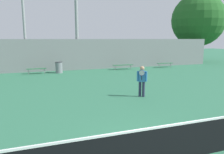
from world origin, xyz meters
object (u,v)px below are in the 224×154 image
Objects in this scene: bench_courtside_near at (36,69)px; light_pole_center_back at (76,14)px; tennis_net at (162,145)px; trash_bin at (59,67)px; bench_courtside_far at (165,63)px; tennis_player at (142,80)px; light_pole_far_right at (23,10)px; bench_by_gate at (123,65)px; tree_green_tall at (198,20)px.

light_pole_center_back is (3.83, 1.43, 4.82)m from bench_courtside_near.
tennis_net is 12.36× the size of trash_bin.
tennis_net is 18.48m from bench_courtside_far.
tennis_player is 0.18× the size of light_pole_far_right.
tennis_net is 7.57× the size of tennis_player.
light_pole_center_back is (-4.17, 1.43, 4.81)m from bench_by_gate.
trash_bin is at bearing -5.22° from bench_courtside_near.
tennis_player is 0.98× the size of bench_courtside_near.
trash_bin is (-0.75, 15.28, -0.01)m from tennis_net.
tennis_player is 12.46m from bench_courtside_far.
trash_bin reaches higher than bench_courtside_far.
light_pole_center_back is at bearing 170.90° from bench_courtside_far.
bench_courtside_far is at bearing 0.89° from trash_bin.
trash_bin is at bearing -167.07° from tree_green_tall.
bench_by_gate is at bearing 1.59° from trash_bin.
light_pole_far_right reaches higher than trash_bin.
bench_by_gate is at bearing 103.82° from tennis_player.
bench_by_gate is (-4.75, 0.00, 0.00)m from bench_courtside_far.
light_pole_far_right is (-5.78, 11.16, 4.47)m from tennis_player.
light_pole_far_right is at bearing -179.84° from light_pole_center_back.
trash_bin is (-6.14, -0.17, 0.07)m from bench_by_gate.
tennis_player is at bearing -62.83° from bench_courtside_near.
tree_green_tall is at bearing 11.30° from bench_courtside_near.
light_pole_far_right is 9.00× the size of trash_bin.
tennis_net is 1.28× the size of light_pole_center_back.
bench_courtside_near is at bearing -61.13° from light_pole_far_right.
bench_by_gate is 2.12× the size of trash_bin.
tree_green_tall is (15.08, 13.76, 4.43)m from tennis_player.
bench_by_gate is 6.52m from light_pole_center_back.
trash_bin is at bearing 139.06° from tennis_player.
bench_courtside_far is 10.24m from light_pole_center_back.
tennis_player is 13.35m from light_pole_far_right.
tennis_player is 1.63× the size of trash_bin.
light_pole_center_back is at bearing -170.96° from tree_green_tall.
tennis_net is 17.88m from light_pole_far_right.
bench_courtside_far is at bearing -0.00° from bench_courtside_near.
bench_courtside_far is 0.20× the size of tree_green_tall.
tennis_player is at bearing -137.61° from tree_green_tall.
light_pole_center_back reaches higher than bench_by_gate.
light_pole_center_back reaches higher than tennis_net.
bench_courtside_near is 0.79× the size of bench_by_gate.
light_pole_far_right is (-3.39, 16.86, 4.88)m from tennis_net.
bench_courtside_near is (-5.00, 9.75, -0.49)m from tennis_player.
tennis_net is at bearing -109.22° from bench_by_gate.
light_pole_center_back is (-1.17, 11.18, 4.33)m from tennis_player.
light_pole_center_back is (1.22, 16.88, 4.73)m from tennis_net.
bench_by_gate is at bearing -9.15° from light_pole_far_right.
tennis_player is 20.89m from tree_green_tall.
bench_courtside_near is at bearing -168.70° from tree_green_tall.
tennis_player is 0.91× the size of bench_courtside_far.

